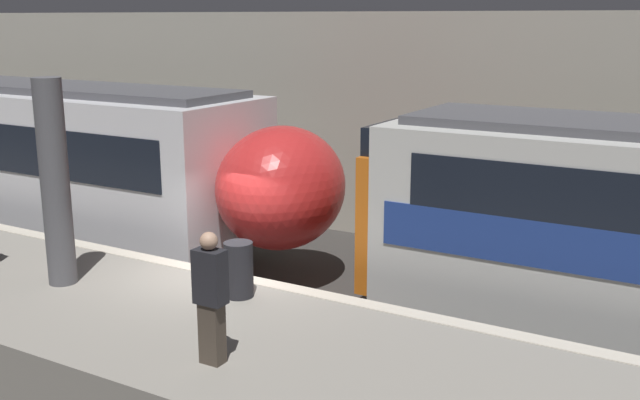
{
  "coord_description": "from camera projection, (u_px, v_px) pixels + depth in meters",
  "views": [
    {
      "loc": [
        7.33,
        -9.44,
        5.24
      ],
      "look_at": [
        1.25,
        1.01,
        2.28
      ],
      "focal_mm": 42.0,
      "sensor_mm": 36.0,
      "label": 1
    }
  ],
  "objects": [
    {
      "name": "ground_plane",
      "position": [
        227.0,
        333.0,
        12.75
      ],
      "size": [
        120.0,
        120.0,
        0.0
      ],
      "primitive_type": "plane",
      "color": "#33302D"
    },
    {
      "name": "train_modern",
      "position": [
        20.0,
        156.0,
        18.42
      ],
      "size": [
        17.07,
        3.12,
        3.74
      ],
      "color": "black",
      "rests_on": "ground"
    },
    {
      "name": "station_rear_barrier",
      "position": [
        393.0,
        129.0,
        17.63
      ],
      "size": [
        50.0,
        0.15,
        5.37
      ],
      "color": "#B2AD9E",
      "rests_on": "ground"
    },
    {
      "name": "support_pillar_near",
      "position": [
        55.0,
        183.0,
        11.54
      ],
      "size": [
        0.44,
        0.44,
        3.25
      ],
      "color": "#56565B",
      "rests_on": "platform"
    },
    {
      "name": "trash_bin",
      "position": [
        239.0,
        270.0,
        11.24
      ],
      "size": [
        0.44,
        0.44,
        0.85
      ],
      "color": "#232328",
      "rests_on": "platform"
    },
    {
      "name": "platform",
      "position": [
        148.0,
        343.0,
        11.03
      ],
      "size": [
        40.0,
        3.79,
        1.14
      ],
      "color": "gray",
      "rests_on": "ground"
    },
    {
      "name": "person_waiting",
      "position": [
        211.0,
        295.0,
        8.96
      ],
      "size": [
        0.38,
        0.24,
        1.66
      ],
      "color": "#473D33",
      "rests_on": "platform"
    }
  ]
}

